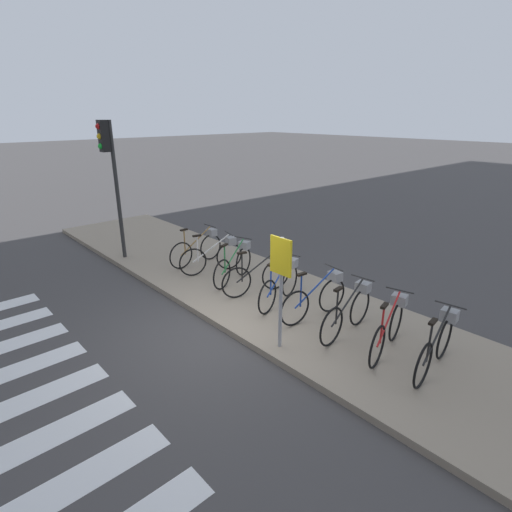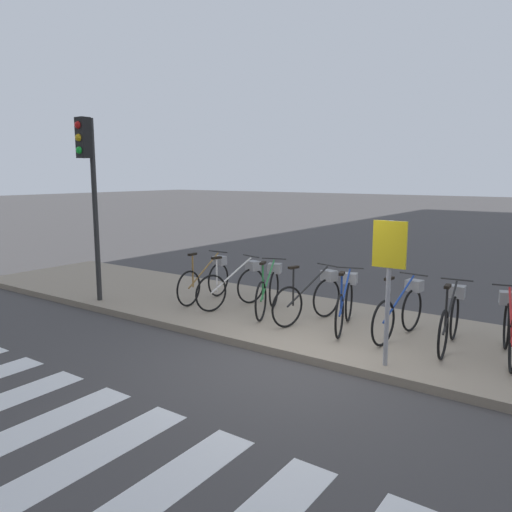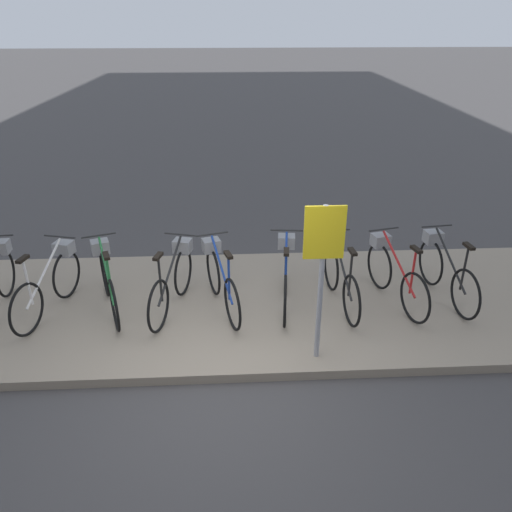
% 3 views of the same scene
% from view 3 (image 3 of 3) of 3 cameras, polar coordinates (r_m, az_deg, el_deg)
% --- Properties ---
extents(ground_plane, '(120.00, 120.00, 0.00)m').
position_cam_3_polar(ground_plane, '(5.89, -3.37, -14.31)').
color(ground_plane, '#423F3F').
extents(sidewalk, '(17.85, 3.13, 0.12)m').
position_cam_3_polar(sidewalk, '(7.12, -3.41, -5.76)').
color(sidewalk, gray).
rests_on(sidewalk, ground_plane).
extents(parked_bicycle_1, '(0.56, 1.60, 1.01)m').
position_cam_3_polar(parked_bicycle_1, '(7.26, -22.43, -2.67)').
color(parked_bicycle_1, black).
rests_on(parked_bicycle_1, sidewalk).
extents(parked_bicycle_2, '(0.67, 1.56, 1.01)m').
position_cam_3_polar(parked_bicycle_2, '(7.06, -16.66, -2.51)').
color(parked_bicycle_2, black).
rests_on(parked_bicycle_2, sidewalk).
extents(parked_bicycle_3, '(0.57, 1.59, 1.01)m').
position_cam_3_polar(parked_bicycle_3, '(6.87, -9.41, -2.54)').
color(parked_bicycle_3, black).
rests_on(parked_bicycle_3, sidewalk).
extents(parked_bicycle_4, '(0.60, 1.59, 1.01)m').
position_cam_3_polar(parked_bicycle_4, '(6.82, -4.11, -2.47)').
color(parked_bicycle_4, black).
rests_on(parked_bicycle_4, sidewalk).
extents(parked_bicycle_5, '(0.46, 1.63, 1.01)m').
position_cam_3_polar(parked_bicycle_5, '(6.91, 3.40, -2.03)').
color(parked_bicycle_5, black).
rests_on(parked_bicycle_5, sidewalk).
extents(parked_bicycle_6, '(0.46, 1.64, 1.01)m').
position_cam_3_polar(parked_bicycle_6, '(6.99, 9.49, -2.00)').
color(parked_bicycle_6, black).
rests_on(parked_bicycle_6, sidewalk).
extents(parked_bicycle_7, '(0.53, 1.61, 1.01)m').
position_cam_3_polar(parked_bicycle_7, '(7.21, 15.44, -1.75)').
color(parked_bicycle_7, black).
rests_on(parked_bicycle_7, sidewalk).
extents(parked_bicycle_8, '(0.46, 1.63, 1.01)m').
position_cam_3_polar(parked_bicycle_8, '(7.53, 20.76, -1.32)').
color(parked_bicycle_8, black).
rests_on(parked_bicycle_8, sidewalk).
extents(sign_post, '(0.44, 0.07, 1.91)m').
position_cam_3_polar(sign_post, '(5.43, 7.63, -0.24)').
color(sign_post, '#99999E').
rests_on(sign_post, sidewalk).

